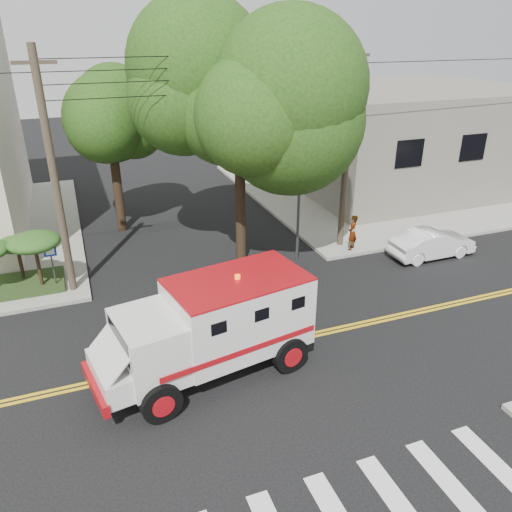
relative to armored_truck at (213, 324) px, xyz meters
name	(u,v)px	position (x,y,z in m)	size (l,w,h in m)	color
ground	(263,346)	(1.82, 0.67, -1.65)	(100.00, 100.00, 0.00)	black
sidewalk_ne	(382,187)	(15.32, 14.17, -1.58)	(17.00, 17.00, 0.15)	gray
building_right	(403,136)	(16.82, 14.67, 1.50)	(14.00, 12.00, 6.00)	#6C685C
utility_pole_left	(55,180)	(-3.78, 6.67, 2.85)	(0.28, 0.28, 9.00)	#382D23
utility_pole_right	(347,152)	(8.12, 6.87, 2.85)	(0.28, 0.28, 9.00)	#382D23
tree_main	(252,91)	(3.76, 6.87, 5.55)	(6.08, 5.70, 9.85)	black
tree_left	(117,115)	(-0.86, 12.45, 4.08)	(4.48, 4.20, 7.70)	black
tree_right	(305,88)	(10.66, 16.44, 4.44)	(4.80, 4.50, 8.20)	black
traffic_signal	(298,213)	(5.62, 6.27, 0.57)	(0.15, 0.18, 3.60)	#3F3F42
accessibility_sign	(52,261)	(-4.38, 6.84, -0.29)	(0.45, 0.10, 2.02)	#3F3F42
palm_planter	(16,254)	(-5.62, 7.29, -0.01)	(3.52, 2.63, 2.36)	#1E3314
armored_truck	(213,324)	(0.00, 0.00, 0.00)	(6.69, 3.49, 2.90)	silver
parked_sedan	(432,243)	(11.40, 4.47, -1.01)	(1.36, 3.90, 1.28)	white
pedestrian_a	(352,233)	(8.31, 6.17, -0.69)	(0.60, 0.39, 1.63)	gray
pedestrian_b	(367,201)	(11.20, 9.56, -0.57)	(0.91, 0.71, 1.87)	gray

